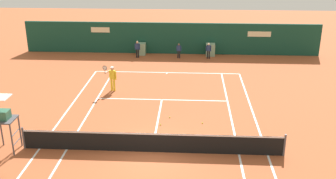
{
  "coord_description": "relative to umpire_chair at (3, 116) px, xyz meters",
  "views": [
    {
      "loc": [
        1.67,
        -16.06,
        9.19
      ],
      "look_at": [
        0.4,
        6.07,
        0.8
      ],
      "focal_mm": 42.45,
      "sensor_mm": 36.0,
      "label": 1
    }
  ],
  "objects": [
    {
      "name": "umpire_chair",
      "position": [
        0.0,
        0.0,
        0.0
      ],
      "size": [
        1.0,
        1.0,
        2.67
      ],
      "rotation": [
        0.0,
        0.0,
        -1.57
      ],
      "color": "#47474C",
      "rests_on": "ground_plane"
    },
    {
      "name": "ground_plane",
      "position": [
        6.7,
        0.79,
        -1.71
      ],
      "size": [
        80.0,
        80.0,
        0.01
      ],
      "color": "#A8512D"
    },
    {
      "name": "tennis_ball_near_service_line",
      "position": [
        6.88,
        3.04,
        -1.68
      ],
      "size": [
        0.07,
        0.07,
        0.07
      ],
      "primitive_type": "sphere",
      "color": "#CCE033",
      "rests_on": "ground_plane"
    },
    {
      "name": "tennis_ball_by_sideline",
      "position": [
        9.1,
        3.37,
        -1.68
      ],
      "size": [
        0.07,
        0.07,
        0.07
      ],
      "primitive_type": "sphere",
      "color": "#CCE033",
      "rests_on": "ground_plane"
    },
    {
      "name": "ball_kid_centre_post",
      "position": [
        4.01,
        15.77,
        -0.92
      ],
      "size": [
        0.46,
        0.23,
        1.39
      ],
      "rotation": [
        0.0,
        0.0,
        2.98
      ],
      "color": "black",
      "rests_on": "ground_plane"
    },
    {
      "name": "tennis_ball_mid_court",
      "position": [
        7.32,
        4.0,
        -1.68
      ],
      "size": [
        0.07,
        0.07,
        0.07
      ],
      "primitive_type": "sphere",
      "color": "#CCE033",
      "rests_on": "ground_plane"
    },
    {
      "name": "ball_kid_left_post",
      "position": [
        7.44,
        15.77,
        -1.0
      ],
      "size": [
        0.41,
        0.2,
        1.25
      ],
      "rotation": [
        0.0,
        0.0,
        3.0
      ],
      "color": "black",
      "rests_on": "ground_plane"
    },
    {
      "name": "ball_kid_right_post",
      "position": [
        9.87,
        15.77,
        -0.96
      ],
      "size": [
        0.44,
        0.18,
        1.31
      ],
      "rotation": [
        0.0,
        0.0,
        3.09
      ],
      "color": "black",
      "rests_on": "ground_plane"
    },
    {
      "name": "player_on_baseline",
      "position": [
        3.42,
        7.94,
        -0.73
      ],
      "size": [
        0.77,
        0.67,
        1.85
      ],
      "rotation": [
        0.0,
        0.0,
        2.88
      ],
      "color": "yellow",
      "rests_on": "ground_plane"
    },
    {
      "name": "tennis_net",
      "position": [
        6.7,
        0.21,
        -1.21
      ],
      "size": [
        12.1,
        0.1,
        1.07
      ],
      "color": "#4C4C51",
      "rests_on": "ground_plane"
    },
    {
      "name": "sponsor_back_wall",
      "position": [
        6.74,
        17.18,
        -0.43
      ],
      "size": [
        25.0,
        1.02,
        2.66
      ],
      "color": "#144233",
      "rests_on": "ground_plane"
    }
  ]
}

